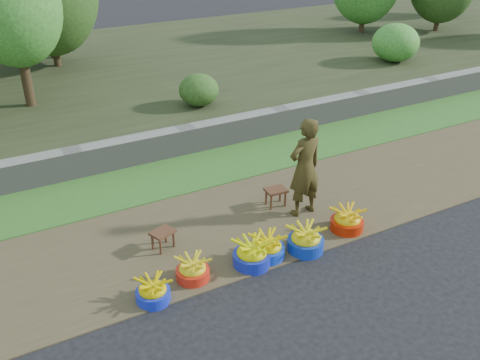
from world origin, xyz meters
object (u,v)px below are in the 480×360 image
basin_b (193,270)px  stool_left (163,235)px  basin_c (252,254)px  stool_right (276,192)px  basin_f (347,221)px  basin_e (306,240)px  vendor_woman (305,168)px  basin_a (153,291)px  basin_d (267,248)px

basin_b → stool_left: bearing=96.2°
basin_c → stool_right: 1.67m
stool_right → basin_f: bearing=-63.0°
basin_e → basin_f: 0.88m
basin_c → stool_right: bearing=46.5°
basin_e → stool_left: basin_e is taller
vendor_woman → basin_a: bearing=12.2°
basin_e → vendor_woman: bearing=58.0°
basin_d → basin_c: bearing=-171.0°
basin_e → stool_left: 2.07m
basin_b → basin_e: 1.72m
basin_d → basin_a: bearing=-176.7°
basin_b → basin_c: size_ratio=0.86×
basin_a → stool_left: bearing=62.2°
basin_c → vendor_woman: bearing=29.7°
stool_right → vendor_woman: 0.75m
basin_c → basin_b: bearing=173.5°
basin_c → basin_f: 1.73m
basin_d → stool_right: (0.87, 1.16, 0.09)m
stool_left → vendor_woman: vendor_woman is taller
basin_a → stool_right: (2.62, 1.27, 0.11)m
basin_d → basin_f: bearing=0.9°
basin_c → basin_d: 0.28m
stool_right → vendor_woman: (0.26, -0.41, 0.58)m
basin_a → basin_d: size_ratio=0.88×
stool_left → basin_d: bearing=-36.2°
basin_f → stool_left: bearing=161.9°
stool_left → stool_right: size_ratio=1.09×
basin_a → stool_left: (0.53, 1.00, 0.10)m
basin_a → basin_d: (1.76, 0.10, 0.02)m
basin_d → basin_b: bearing=177.3°
basin_e → stool_left: size_ratio=1.35×
basin_c → basin_f: (1.73, 0.07, -0.01)m
basin_a → basin_d: basin_d is taller
vendor_woman → stool_left: bearing=-7.8°
basin_a → vendor_woman: vendor_woman is taller
basin_e → vendor_woman: size_ratio=0.33×
basin_f → stool_right: (-0.58, 1.14, 0.09)m
basin_c → basin_f: basin_c is taller
basin_d → basin_e: size_ratio=0.94×
basin_a → basin_f: bearing=2.2°
basin_b → basin_e: basin_e is taller
basin_e → vendor_woman: (0.54, 0.87, 0.66)m
vendor_woman → basin_d: bearing=29.6°
basin_e → stool_right: (0.29, 1.28, 0.08)m
basin_c → basin_d: (0.28, 0.04, -0.01)m
basin_e → basin_c: bearing=175.4°
basin_c → basin_e: size_ratio=1.00×
basin_a → basin_e: 2.33m
basin_f → stool_right: bearing=117.0°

